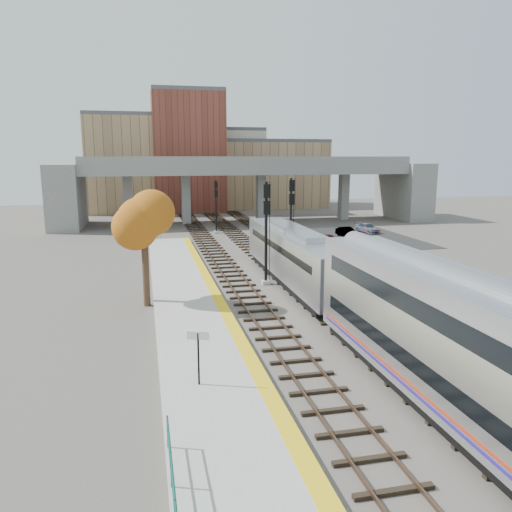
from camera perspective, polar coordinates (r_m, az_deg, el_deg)
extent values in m
plane|color=#47423D|center=(29.98, 7.22, -7.23)|extent=(160.00, 160.00, 0.00)
cube|color=#9E9E99|center=(28.38, -6.81, -7.92)|extent=(4.50, 60.00, 0.35)
cube|color=yellow|center=(28.56, -3.00, -7.35)|extent=(0.70, 60.00, 0.01)
cube|color=black|center=(40.85, -2.97, -2.04)|extent=(2.50, 95.00, 0.14)
cube|color=brown|center=(40.71, -3.97, -1.94)|extent=(0.07, 95.00, 0.14)
cube|color=brown|center=(40.94, -1.99, -1.84)|extent=(0.07, 95.00, 0.14)
cube|color=black|center=(41.73, 2.72, -1.75)|extent=(2.50, 95.00, 0.14)
cube|color=brown|center=(41.53, 1.77, -1.65)|extent=(0.07, 95.00, 0.14)
cube|color=brown|center=(41.90, 3.67, -1.55)|extent=(0.07, 95.00, 0.14)
cube|color=black|center=(42.95, 7.88, -1.47)|extent=(2.50, 95.00, 0.14)
cube|color=brown|center=(42.68, 6.98, -1.37)|extent=(0.07, 95.00, 0.14)
cube|color=brown|center=(43.17, 8.77, -1.28)|extent=(0.07, 95.00, 0.14)
cube|color=slate|center=(73.23, -0.98, 9.94)|extent=(46.00, 10.00, 1.50)
cube|color=slate|center=(68.52, -0.15, 10.89)|extent=(46.00, 0.20, 1.00)
cube|color=slate|center=(77.92, -1.71, 10.93)|extent=(46.00, 0.20, 1.00)
cube|color=slate|center=(71.98, -14.42, 6.17)|extent=(1.20, 1.60, 7.00)
cube|color=slate|center=(72.18, -8.02, 6.43)|extent=(1.20, 1.60, 7.00)
cube|color=slate|center=(73.88, 0.56, 6.65)|extent=(1.20, 1.60, 7.00)
cube|color=slate|center=(77.88, 9.98, 6.72)|extent=(1.20, 1.60, 7.00)
cube|color=slate|center=(72.60, -20.80, 6.43)|extent=(4.00, 12.00, 8.50)
cube|color=slate|center=(82.18, 16.51, 7.18)|extent=(4.00, 12.00, 8.50)
cube|color=tan|center=(91.71, -12.95, 10.09)|extent=(18.00, 14.00, 16.00)
cube|color=#4C4C4F|center=(91.95, -13.19, 15.26)|extent=(18.00, 14.00, 0.60)
cube|color=beige|center=(97.71, -4.57, 9.80)|extent=(16.00, 16.00, 14.00)
cube|color=#4C4C4F|center=(97.80, -4.64, 14.08)|extent=(16.00, 16.00, 0.60)
cube|color=brown|center=(89.04, -7.76, 11.53)|extent=(12.00, 10.00, 20.00)
cube|color=#4C4C4F|center=(89.70, -7.94, 18.12)|extent=(12.00, 10.00, 0.60)
cube|color=tan|center=(97.71, 1.50, 9.25)|extent=(20.00, 14.00, 12.00)
cube|color=#4C4C4F|center=(97.69, 1.52, 12.94)|extent=(20.00, 14.00, 0.60)
cube|color=black|center=(60.40, 10.76, 2.08)|extent=(14.00, 18.00, 0.04)
cube|color=#A8AAB2|center=(37.13, 4.54, 0.19)|extent=(3.00, 19.00, 3.20)
cube|color=black|center=(46.09, 1.07, 3.15)|extent=(2.20, 0.06, 1.10)
cube|color=black|center=(37.02, 4.56, 1.10)|extent=(3.02, 16.15, 0.50)
cube|color=black|center=(37.53, 4.50, -2.58)|extent=(2.70, 17.10, 0.50)
cube|color=#A8AAB2|center=(36.83, 4.59, 2.94)|extent=(1.60, 9.50, 0.40)
cube|color=black|center=(17.92, 27.05, -14.50)|extent=(3.02, 23.00, 0.65)
cube|color=#9E2B13|center=(18.29, 26.80, -16.91)|extent=(3.03, 24.00, 0.12)
cube|color=navy|center=(18.38, 26.74, -17.47)|extent=(3.03, 24.00, 0.12)
cube|color=black|center=(18.64, 26.58, -18.96)|extent=(2.70, 23.75, 0.40)
cube|color=#9E9E99|center=(37.72, 1.13, -3.03)|extent=(0.60, 0.60, 0.30)
cylinder|color=black|center=(36.98, 1.15, 2.53)|extent=(0.22, 0.22, 7.69)
cube|color=black|center=(36.39, 1.27, 7.43)|extent=(0.49, 0.18, 0.99)
cube|color=black|center=(36.49, 1.26, 5.54)|extent=(0.49, 0.18, 0.99)
cube|color=#9E9E99|center=(45.70, 3.93, -0.51)|extent=(0.60, 0.60, 0.30)
cylinder|color=black|center=(45.10, 3.99, 4.04)|extent=(0.22, 0.22, 7.61)
cube|color=black|center=(44.57, 4.14, 8.02)|extent=(0.49, 0.18, 0.98)
cube|color=black|center=(44.65, 4.12, 6.49)|extent=(0.49, 0.18, 0.98)
cube|color=#9E9E99|center=(62.98, -4.55, 2.74)|extent=(0.60, 0.60, 0.30)
cylinder|color=black|center=(62.59, -4.59, 5.60)|extent=(0.19, 0.19, 6.61)
cube|color=black|center=(62.13, -4.60, 8.09)|extent=(0.42, 0.18, 0.85)
cube|color=black|center=(62.20, -4.58, 7.13)|extent=(0.42, 0.18, 0.85)
cylinder|color=black|center=(20.69, -6.59, -11.61)|extent=(0.08, 0.08, 2.20)
cube|color=white|center=(20.32, -6.65, -9.01)|extent=(0.87, 0.33, 0.35)
cylinder|color=#382619|center=(32.56, -12.49, -1.30)|extent=(0.44, 0.44, 5.06)
ellipsoid|color=#B37517|center=(32.07, -12.71, 3.76)|extent=(3.60, 3.60, 3.62)
imported|color=#99999E|center=(54.42, 8.35, 1.81)|extent=(1.98, 3.65, 1.18)
imported|color=#99999E|center=(60.73, 10.38, 2.71)|extent=(1.88, 3.63, 1.14)
imported|color=#99999E|center=(64.72, 12.61, 3.14)|extent=(2.31, 4.14, 1.13)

